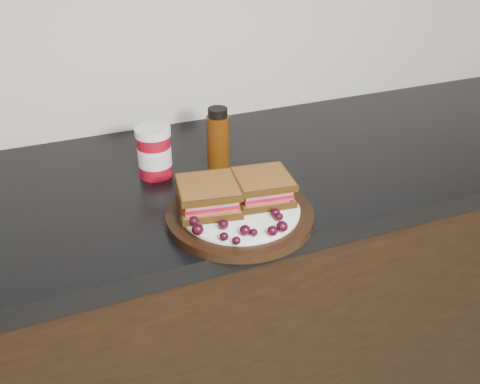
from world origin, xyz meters
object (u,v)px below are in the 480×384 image
object	(u,v)px
plate	(240,215)
condiment_jar	(154,152)
sandwich_left	(208,196)
oil_bottle	(218,139)

from	to	relation	value
plate	condiment_jar	xyz separation A→B (m)	(-0.10, 0.24, 0.05)
sandwich_left	oil_bottle	xyz separation A→B (m)	(0.09, 0.19, 0.02)
condiment_jar	oil_bottle	distance (m)	0.14
plate	sandwich_left	world-z (taller)	sandwich_left
plate	oil_bottle	xyz separation A→B (m)	(0.04, 0.22, 0.06)
sandwich_left	condiment_jar	distance (m)	0.22
condiment_jar	oil_bottle	xyz separation A→B (m)	(0.14, -0.02, 0.01)
sandwich_left	condiment_jar	size ratio (longest dim) A/B	1.00
condiment_jar	oil_bottle	bearing A→B (deg)	-7.17
oil_bottle	sandwich_left	bearing A→B (deg)	-115.63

